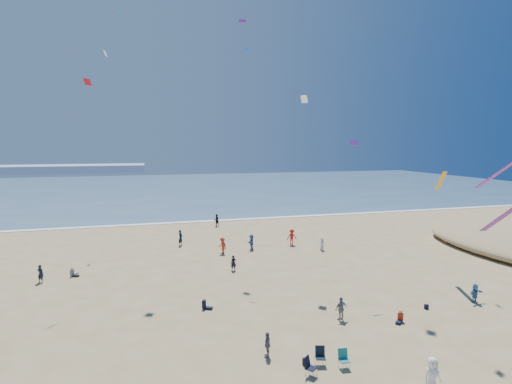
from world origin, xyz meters
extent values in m
cube|color=#476B84|center=(0.00, 95.00, 0.03)|extent=(220.00, 100.00, 0.06)
cube|color=white|center=(0.00, 45.00, 0.04)|extent=(220.00, 1.20, 0.08)
cube|color=#7A8EA8|center=(-60.00, 170.00, 1.60)|extent=(110.00, 20.00, 3.20)
ellipsoid|color=tan|center=(34.00, 18.00, 0.66)|extent=(10.00, 22.00, 2.20)
imported|color=teal|center=(19.07, 7.50, 0.73)|extent=(1.40, 0.65, 1.45)
imported|color=red|center=(11.93, 27.71, 0.94)|extent=(1.23, 0.72, 1.89)
imported|color=slate|center=(1.63, 4.29, 0.73)|extent=(0.68, 0.92, 1.46)
imported|color=black|center=(5.14, 40.89, 0.89)|extent=(1.02, 0.89, 1.78)
imported|color=white|center=(8.24, -1.01, 0.91)|extent=(0.92, 0.62, 1.82)
imported|color=silver|center=(14.32, 24.43, 0.74)|extent=(0.55, 0.77, 1.47)
imported|color=black|center=(3.12, 19.97, 0.73)|extent=(0.55, 0.37, 1.47)
imported|color=black|center=(-0.89, 30.85, 0.94)|extent=(0.76, 0.82, 1.88)
imported|color=red|center=(3.25, 26.18, 0.89)|extent=(1.10, 1.32, 1.78)
imported|color=#3A659F|center=(6.73, 26.94, 0.88)|extent=(1.25, 1.67, 1.76)
imported|color=gray|center=(7.87, 7.49, 0.81)|extent=(1.00, 0.57, 1.61)
imported|color=black|center=(-13.71, 21.26, 0.79)|extent=(0.68, 0.59, 1.57)
cube|color=black|center=(3.38, 2.93, 0.19)|extent=(0.30, 0.22, 0.38)
cube|color=black|center=(14.75, 7.48, 0.17)|extent=(0.28, 0.18, 0.34)
cube|color=red|center=(-9.08, 20.59, 17.08)|extent=(0.62, 0.73, 0.59)
cube|color=#1CA257|center=(-7.20, 40.60, 29.09)|extent=(0.36, 0.51, 0.33)
cube|color=purple|center=(6.99, 31.91, 26.48)|extent=(0.87, 0.46, 0.45)
cube|color=white|center=(9.26, 17.95, 15.94)|extent=(0.73, 0.72, 0.61)
cube|color=blue|center=(5.15, 22.97, 21.08)|extent=(0.64, 0.65, 0.39)
cube|color=white|center=(-8.69, 34.62, 22.36)|extent=(0.44, 0.61, 0.70)
cube|color=#68279A|center=(12.04, 13.76, 12.06)|extent=(0.80, 0.33, 0.41)
cube|color=purple|center=(17.48, 4.84, 9.99)|extent=(0.35, 3.14, 2.21)
cube|color=orange|center=(20.61, 13.58, 8.70)|extent=(0.35, 2.64, 1.87)
cube|color=#63238E|center=(13.31, 0.31, 8.20)|extent=(0.35, 3.30, 2.33)
camera|label=1|loc=(-4.68, -15.99, 11.89)|focal=28.00mm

